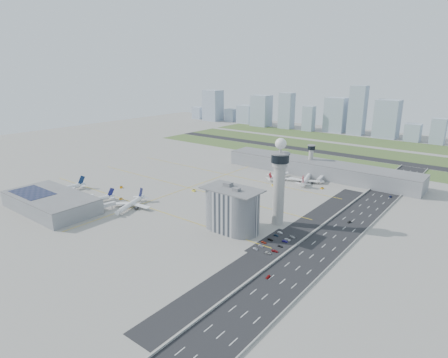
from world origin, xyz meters
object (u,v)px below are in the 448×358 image
Objects in this scene: jet_bridge_near_1 at (78,201)px; car_lot_5 at (280,232)px; airplane_near_b at (92,198)px; control_tower at (279,178)px; airplane_near_c at (130,202)px; tug_4 at (273,185)px; car_hw_4 at (393,179)px; car_lot_2 at (264,242)px; jet_bridge_far_0 at (279,170)px; car_lot_1 at (261,246)px; car_lot_9 at (285,241)px; car_lot_0 at (256,249)px; airplane_far_a at (279,174)px; car_hw_2 at (390,197)px; jet_bridge_far_1 at (322,178)px; tug_2 at (136,208)px; car_lot_4 at (276,235)px; car_lot_6 at (268,253)px; secondary_tower at (311,157)px; tug_3 at (194,190)px; admin_building at (232,209)px; car_lot_7 at (275,251)px; airplane_far_b at (306,177)px; jet_bridge_near_2 at (99,209)px; car_lot_11 at (293,237)px; car_lot_8 at (280,246)px; tug_0 at (121,187)px; car_lot_10 at (288,240)px; car_hw_1 at (349,222)px; tug_5 at (322,188)px; car_lot_3 at (270,240)px.

car_lot_5 is (165.71, 54.61, -2.28)m from jet_bridge_near_1.
control_tower is at bearing 128.16° from airplane_near_b.
tug_4 is at bearing 132.84° from airplane_near_c.
airplane_near_c reaches higher than car_hw_4.
car_lot_5 is (0.73, 20.22, 0.02)m from car_lot_2.
car_lot_1 is (81.13, -164.01, -2.26)m from jet_bridge_far_0.
car_lot_9 is 198.37m from car_hw_4.
jet_bridge_far_0 is at bearing 31.48° from car_lot_0.
control_tower is 122.74m from airplane_far_a.
tug_4 reaches higher than car_hw_2.
jet_bridge_far_1 is 55.38m from tug_4.
car_lot_5 is 134.27m from car_hw_2.
tug_2 is (-87.28, -170.35, -2.04)m from jet_bridge_far_1.
car_lot_4 is 5.79m from car_lot_5.
car_hw_2 is (30.25, 159.51, -0.01)m from car_lot_6.
tug_3 is (-58.34, -125.10, -17.84)m from secondary_tower.
car_lot_1 is (31.14, -10.01, -14.72)m from admin_building.
car_lot_7 is (11.35, 4.74, 0.03)m from car_lot_0.
airplane_near_b is at bearing 88.20° from car_lot_7.
airplane_far_b reaches higher than airplane_near_b.
car_lot_11 is at bearing -59.85° from jet_bridge_near_2.
jet_bridge_near_2 is 3.96× the size of car_lot_0.
tug_3 is 0.77× the size of car_lot_6.
car_lot_1 is at bearing 127.98° from car_lot_8.
admin_building is 0.98× the size of airplane_far_b.
airplane_near_b is 263.22m from car_hw_2.
jet_bridge_far_0 is 174.39m from tug_2.
jet_bridge_far_1 reaches higher than tug_0.
jet_bridge_near_1 is at bearing -44.97° from jet_bridge_far_1.
car_lot_6 is 1.03× the size of car_hw_2.
admin_building is 162.39m from jet_bridge_far_0.
tug_3 is at bearing -46.87° from jet_bridge_far_1.
car_lot_10 is (10.45, 13.35, 0.06)m from car_lot_2.
control_tower is 19.61× the size of tug_0.
airplane_near_b is 11.68× the size of tug_0.
car_lot_2 is at bearing 158.66° from car_lot_11.
tug_2 is 0.63× the size of car_lot_7.
car_hw_1 reaches higher than car_lot_2.
car_lot_11 is at bearing 3.98° from car_lot_8.
control_tower is 46.94m from car_lot_9.
jet_bridge_far_1 is 4.23× the size of tug_3.
car_lot_7 is at bearing 117.93° from tug_5.
jet_bridge_near_1 is 3.92× the size of tug_4.
car_lot_7 is at bearing -149.08° from car_lot_4.
airplane_near_b reaches higher than tug_2.
airplane_far_a is 141.94m from car_lot_4.
jet_bridge_near_2 reaches higher than tug_5.
airplane_far_b is 154.73m from car_lot_1.
car_lot_8 is at bearing -74.34° from car_lot_2.
airplane_near_b is at bearing 107.68° from car_lot_3.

